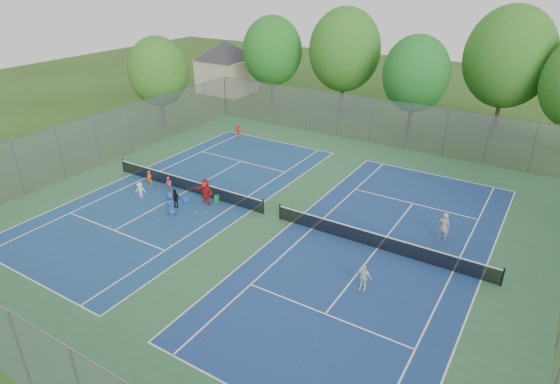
# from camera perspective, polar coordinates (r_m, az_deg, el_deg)

# --- Properties ---
(ground) EXTENTS (120.00, 120.00, 0.00)m
(ground) POSITION_cam_1_polar(r_m,az_deg,el_deg) (29.36, -1.03, -3.01)
(ground) COLOR #294C18
(ground) RESTS_ON ground
(court_pad) EXTENTS (32.00, 32.00, 0.01)m
(court_pad) POSITION_cam_1_polar(r_m,az_deg,el_deg) (29.36, -1.03, -3.00)
(court_pad) COLOR #2D6039
(court_pad) RESTS_ON ground
(court_left) EXTENTS (10.97, 23.77, 0.01)m
(court_left) POSITION_cam_1_polar(r_m,az_deg,el_deg) (33.26, -11.23, 0.15)
(court_left) COLOR navy
(court_left) RESTS_ON court_pad
(court_right) EXTENTS (10.97, 23.77, 0.01)m
(court_right) POSITION_cam_1_polar(r_m,az_deg,el_deg) (26.73, 11.78, -6.74)
(court_right) COLOR navy
(court_right) RESTS_ON court_pad
(net_left) EXTENTS (12.87, 0.10, 0.91)m
(net_left) POSITION_cam_1_polar(r_m,az_deg,el_deg) (33.08, -11.29, 0.83)
(net_left) COLOR black
(net_left) RESTS_ON ground
(net_right) EXTENTS (12.87, 0.10, 0.91)m
(net_right) POSITION_cam_1_polar(r_m,az_deg,el_deg) (26.50, 11.87, -5.94)
(net_right) COLOR black
(net_right) RESTS_ON ground
(fence_north) EXTENTS (32.00, 0.10, 4.00)m
(fence_north) POSITION_cam_1_polar(r_m,az_deg,el_deg) (41.89, 11.01, 8.51)
(fence_north) COLOR gray
(fence_north) RESTS_ON ground
(fence_south) EXTENTS (32.00, 0.10, 4.00)m
(fence_south) POSITION_cam_1_polar(r_m,az_deg,el_deg) (19.38, -28.94, -17.06)
(fence_south) COLOR gray
(fence_south) RESTS_ON ground
(fence_west) EXTENTS (0.10, 32.00, 4.00)m
(fence_west) POSITION_cam_1_polar(r_m,az_deg,el_deg) (38.90, -21.40, 5.82)
(fence_west) COLOR gray
(fence_west) RESTS_ON ground
(house) EXTENTS (11.03, 11.03, 7.30)m
(house) POSITION_cam_1_polar(r_m,az_deg,el_deg) (58.91, -6.66, 16.00)
(house) COLOR #B7A88C
(house) RESTS_ON ground
(tree_nw) EXTENTS (6.40, 6.40, 9.58)m
(tree_nw) POSITION_cam_1_polar(r_m,az_deg,el_deg) (52.44, -0.94, 16.80)
(tree_nw) COLOR #443326
(tree_nw) RESTS_ON ground
(tree_nl) EXTENTS (7.20, 7.20, 10.69)m
(tree_nl) POSITION_cam_1_polar(r_m,az_deg,el_deg) (49.43, 7.90, 16.78)
(tree_nl) COLOR #443326
(tree_nl) RESTS_ON ground
(tree_nc) EXTENTS (6.00, 6.00, 8.85)m
(tree_nc) POSITION_cam_1_polar(r_m,az_deg,el_deg) (45.08, 16.23, 13.66)
(tree_nc) COLOR #443326
(tree_nc) RESTS_ON ground
(tree_nr) EXTENTS (7.60, 7.60, 11.42)m
(tree_nr) POSITION_cam_1_polar(r_m,az_deg,el_deg) (46.38, 26.13, 14.53)
(tree_nr) COLOR #443326
(tree_nr) RESTS_ON ground
(tree_side_w) EXTENTS (5.60, 5.60, 8.47)m
(tree_side_w) POSITION_cam_1_polar(r_m,az_deg,el_deg) (46.52, -14.63, 14.02)
(tree_side_w) COLOR #443326
(tree_side_w) RESTS_ON ground
(ball_crate) EXTENTS (0.44, 0.44, 0.28)m
(ball_crate) POSITION_cam_1_polar(r_m,az_deg,el_deg) (31.68, -11.47, -0.98)
(ball_crate) COLOR #1850B5
(ball_crate) RESTS_ON ground
(ball_hopper) EXTENTS (0.36, 0.36, 0.55)m
(ball_hopper) POSITION_cam_1_polar(r_m,az_deg,el_deg) (31.16, -7.72, -0.88)
(ball_hopper) COLOR #23823A
(ball_hopper) RESTS_ON ground
(student_a) EXTENTS (0.45, 0.31, 1.20)m
(student_a) POSITION_cam_1_polar(r_m,az_deg,el_deg) (34.29, -15.62, 1.54)
(student_a) COLOR #CD5313
(student_a) RESTS_ON ground
(student_b) EXTENTS (0.61, 0.55, 1.03)m
(student_b) POSITION_cam_1_polar(r_m,az_deg,el_deg) (33.40, -13.42, 0.98)
(student_b) COLOR #F8608E
(student_b) RESTS_ON ground
(student_c) EXTENTS (0.79, 0.67, 1.06)m
(student_c) POSITION_cam_1_polar(r_m,az_deg,el_deg) (32.94, -16.67, 0.25)
(student_c) COLOR white
(student_c) RESTS_ON ground
(student_d) EXTENTS (0.78, 0.41, 1.27)m
(student_d) POSITION_cam_1_polar(r_m,az_deg,el_deg) (30.92, -12.65, -0.77)
(student_d) COLOR black
(student_d) RESTS_ON ground
(student_e) EXTENTS (0.88, 0.73, 1.53)m
(student_e) POSITION_cam_1_polar(r_m,az_deg,el_deg) (30.01, -13.17, -1.41)
(student_e) COLOR #26478E
(student_e) RESTS_ON ground
(student_f) EXTENTS (1.70, 0.78, 1.76)m
(student_f) POSITION_cam_1_polar(r_m,az_deg,el_deg) (30.88, -9.07, 0.02)
(student_f) COLOR red
(student_f) RESTS_ON ground
(child_far_baseline) EXTENTS (0.99, 0.78, 1.34)m
(child_far_baseline) POSITION_cam_1_polar(r_m,az_deg,el_deg) (42.99, -5.05, 7.48)
(child_far_baseline) COLOR red
(child_far_baseline) RESTS_ON ground
(instructor) EXTENTS (0.65, 0.44, 1.73)m
(instructor) POSITION_cam_1_polar(r_m,az_deg,el_deg) (28.12, 19.35, -4.00)
(instructor) COLOR #9B9B9D
(instructor) RESTS_ON ground
(teen_court_b) EXTENTS (0.83, 0.37, 1.39)m
(teen_court_b) POSITION_cam_1_polar(r_m,az_deg,el_deg) (23.16, 10.12, -10.21)
(teen_court_b) COLOR white
(teen_court_b) RESTS_ON ground
(tennis_ball_0) EXTENTS (0.07, 0.07, 0.07)m
(tennis_ball_0) POSITION_cam_1_polar(r_m,az_deg,el_deg) (33.67, -16.48, -0.10)
(tennis_ball_0) COLOR #BAE334
(tennis_ball_0) RESTS_ON ground
(tennis_ball_1) EXTENTS (0.07, 0.07, 0.07)m
(tennis_ball_1) POSITION_cam_1_polar(r_m,az_deg,el_deg) (34.44, -18.71, 0.17)
(tennis_ball_1) COLOR #B2C62E
(tennis_ball_1) RESTS_ON ground
(tennis_ball_2) EXTENTS (0.07, 0.07, 0.07)m
(tennis_ball_2) POSITION_cam_1_polar(r_m,az_deg,el_deg) (30.90, -16.08, -2.47)
(tennis_ball_2) COLOR #D0E936
(tennis_ball_2) RESTS_ON ground
(tennis_ball_3) EXTENTS (0.07, 0.07, 0.07)m
(tennis_ball_3) POSITION_cam_1_polar(r_m,az_deg,el_deg) (33.00, -22.99, -1.72)
(tennis_ball_3) COLOR #BED231
(tennis_ball_3) RESTS_ON ground
(tennis_ball_4) EXTENTS (0.07, 0.07, 0.07)m
(tennis_ball_4) POSITION_cam_1_polar(r_m,az_deg,el_deg) (29.95, -20.04, -4.03)
(tennis_ball_4) COLOR #D6F338
(tennis_ball_4) RESTS_ON ground
(tennis_ball_5) EXTENTS (0.07, 0.07, 0.07)m
(tennis_ball_5) POSITION_cam_1_polar(r_m,az_deg,el_deg) (30.26, -10.16, -2.44)
(tennis_ball_5) COLOR #D5ED37
(tennis_ball_5) RESTS_ON ground
(tennis_ball_6) EXTENTS (0.07, 0.07, 0.07)m
(tennis_ball_6) POSITION_cam_1_polar(r_m,az_deg,el_deg) (29.32, -15.07, -3.96)
(tennis_ball_6) COLOR #B6CF30
(tennis_ball_6) RESTS_ON ground
(tennis_ball_7) EXTENTS (0.07, 0.07, 0.07)m
(tennis_ball_7) POSITION_cam_1_polar(r_m,az_deg,el_deg) (30.14, -9.07, -2.47)
(tennis_ball_7) COLOR #C3DD33
(tennis_ball_7) RESTS_ON ground
(tennis_ball_8) EXTENTS (0.07, 0.07, 0.07)m
(tennis_ball_8) POSITION_cam_1_polar(r_m,az_deg,el_deg) (29.80, -14.60, -3.38)
(tennis_ball_8) COLOR yellow
(tennis_ball_8) RESTS_ON ground
(tennis_ball_9) EXTENTS (0.07, 0.07, 0.07)m
(tennis_ball_9) POSITION_cam_1_polar(r_m,az_deg,el_deg) (27.17, -13.20, -6.28)
(tennis_ball_9) COLOR #CCEC37
(tennis_ball_9) RESTS_ON ground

